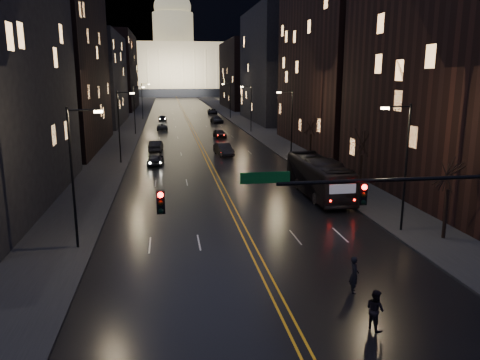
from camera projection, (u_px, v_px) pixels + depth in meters
name	position (u px, v px, depth m)	size (l,w,h in m)	color
ground	(285.00, 313.00, 21.81)	(900.00, 900.00, 0.00)	black
road	(183.00, 111.00, 147.14)	(20.00, 320.00, 0.02)	black
sidewalk_left	(138.00, 111.00, 145.02)	(8.00, 320.00, 0.16)	black
sidewalk_right	(227.00, 110.00, 149.24)	(8.00, 320.00, 0.16)	black
center_line	(183.00, 111.00, 147.14)	(0.62, 320.00, 0.01)	orange
building_left_mid	(54.00, 53.00, 67.65)	(12.00, 30.00, 28.00)	black
building_left_far	(94.00, 79.00, 105.16)	(12.00, 34.00, 20.00)	black
building_left_dist	(115.00, 72.00, 151.00)	(12.00, 40.00, 24.00)	black
building_right_near	(461.00, 62.00, 41.64)	(12.00, 26.00, 24.00)	black
building_right_tall	(342.00, 19.00, 69.03)	(12.00, 30.00, 38.00)	black
building_right_mid	(276.00, 66.00, 110.83)	(12.00, 34.00, 26.00)	black
building_right_dist	(244.00, 75.00, 157.55)	(12.00, 40.00, 22.00)	black
mountain_ridge	(219.00, 7.00, 379.98)	(520.00, 60.00, 130.00)	black
capitol	(174.00, 64.00, 259.08)	(90.00, 50.00, 58.50)	black
traffic_signal	(411.00, 202.00, 21.58)	(17.29, 0.45, 7.00)	black
streetlamp_right_near	(404.00, 161.00, 31.97)	(2.13, 0.25, 9.00)	black
streetlamp_left_near	(75.00, 171.00, 28.71)	(2.13, 0.25, 9.00)	black
streetlamp_right_mid	(290.00, 121.00, 60.90)	(2.13, 0.25, 9.00)	black
streetlamp_left_mid	(120.00, 123.00, 57.64)	(2.13, 0.25, 9.00)	black
streetlamp_right_far	(250.00, 106.00, 89.82)	(2.13, 0.25, 9.00)	black
streetlamp_left_far	(135.00, 107.00, 86.56)	(2.13, 0.25, 9.00)	black
streetlamp_right_dist	(229.00, 99.00, 118.74)	(2.13, 0.25, 9.00)	black
streetlamp_left_dist	(143.00, 99.00, 115.48)	(2.13, 0.25, 9.00)	black
tree_right_near	(449.00, 174.00, 30.50)	(2.40, 2.40, 6.65)	black
tree_right_mid	(362.00, 144.00, 43.99)	(2.40, 2.40, 6.65)	black
tree_right_far	(311.00, 126.00, 59.42)	(2.40, 2.40, 6.65)	black
bus	(319.00, 177.00, 42.96)	(2.88, 12.32, 3.43)	black
oncoming_car_a	(155.00, 159.00, 57.43)	(1.80, 4.46, 1.52)	black
oncoming_car_b	(156.00, 146.00, 67.96)	(1.72, 4.94, 1.63)	black
oncoming_car_c	(162.00, 127.00, 94.91)	(2.20, 4.76, 1.32)	black
oncoming_car_d	(163.00, 118.00, 113.81)	(1.86, 4.58, 1.33)	black
receding_car_a	(224.00, 149.00, 64.49)	(1.79, 5.13, 1.69)	black
receding_car_b	(220.00, 133.00, 82.79)	(1.83, 4.54, 1.55)	black
receding_car_c	(217.00, 120.00, 108.40)	(2.28, 5.60, 1.63)	black
receding_car_d	(212.00, 111.00, 133.44)	(2.62, 5.67, 1.58)	black
pedestrian_a	(354.00, 275.00, 23.65)	(0.71, 0.47, 1.95)	black
pedestrian_b	(375.00, 309.00, 20.26)	(0.89, 0.49, 1.83)	black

